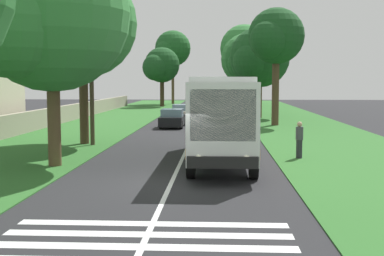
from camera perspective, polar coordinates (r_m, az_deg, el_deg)
The scene contains 22 objects.
ground at distance 18.12m, azimuth -2.33°, elevation -6.14°, with size 160.00×160.00×0.00m, color #262628.
grass_verge_left at distance 34.32m, azimuth -13.75°, elevation -0.83°, with size 120.00×8.00×0.04m, color #2D6628.
grass_verge_right at distance 33.53m, azimuth 14.20°, elevation -0.98°, with size 120.00×8.00×0.04m, color #2D6628.
centre_line at distance 32.92m, azimuth 0.06°, elevation -0.96°, with size 110.00×0.16×0.01m, color silver.
coach_bus at distance 22.54m, azimuth 3.34°, elevation 1.61°, with size 11.16×2.62×3.73m.
zebra_crossing at distance 11.40m, azimuth -5.63°, elevation -13.10°, with size 4.05×6.80×0.01m.
trailing_car_0 at distance 39.48m, azimuth -2.21°, elevation 1.04°, with size 4.30×1.78×1.43m.
trailing_car_1 at distance 47.07m, azimuth -1.14°, elevation 1.73°, with size 4.30×1.78×1.43m.
trailing_car_2 at distance 55.28m, azimuth 3.21°, elevation 2.26°, with size 4.30×1.78×1.43m.
trailing_minibus_0 at distance 63.79m, azimuth 2.90°, elevation 3.46°, with size 6.00×2.14×2.53m.
roadside_tree_left_1 at distance 29.59m, azimuth -12.47°, elevation 11.08°, with size 7.16×6.11×9.82m.
roadside_tree_left_2 at distance 79.16m, azimuth -2.24°, elevation 8.76°, with size 6.58×5.48×11.24m.
roadside_tree_left_3 at distance 70.86m, azimuth -3.53°, elevation 6.92°, with size 6.12×4.98×8.17m.
roadside_tree_left_4 at distance 22.25m, azimuth -15.87°, elevation 11.74°, with size 7.99×6.48×9.57m.
roadside_tree_right_0 at distance 70.72m, azimuth 6.07°, elevation 7.51°, with size 8.08×7.13×10.05m.
roadside_tree_right_1 at distance 49.84m, azimuth 7.43°, elevation 7.66°, with size 6.95×5.78×8.70m.
roadside_tree_right_2 at distance 81.08m, azimuth 5.73°, elevation 8.72°, with size 8.57×7.47×12.35m.
roadside_tree_right_3 at distance 58.23m, azimuth 6.33°, elevation 7.48°, with size 6.35×5.60×8.73m.
roadside_tree_right_4 at distance 41.55m, azimuth 9.23°, elevation 9.89°, with size 5.40×4.47×9.34m.
utility_pole at distance 28.74m, azimuth -11.20°, elevation 6.62°, with size 0.24×1.40×8.25m.
roadside_wall at distance 40.04m, azimuth -16.39°, elevation 1.02°, with size 70.00×0.40×1.43m, color #9E937F.
pedestrian at distance 23.95m, azimuth 11.92°, elevation -1.26°, with size 0.34×0.34×1.69m.
Camera 1 is at (-17.69, -1.63, 3.60)m, focal length 47.67 mm.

